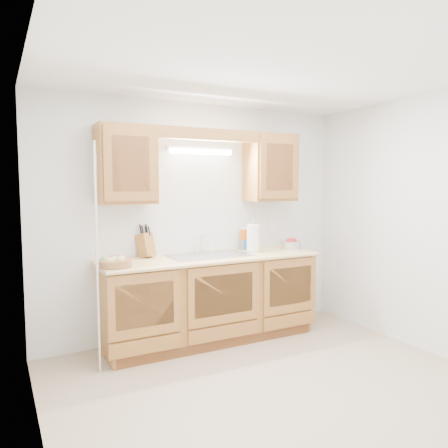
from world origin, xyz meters
TOP-DOWN VIEW (x-y plane):
  - room at (0.00, 0.00)m, footprint 3.52×3.50m
  - base_cabinets at (0.00, 1.20)m, footprint 2.20×0.60m
  - countertop at (0.00, 1.19)m, footprint 2.30×0.63m
  - upper_cabinet_left at (-0.83, 1.33)m, footprint 0.55×0.33m
  - upper_cabinet_right at (0.83, 1.33)m, footprint 0.55×0.33m
  - valance at (0.00, 1.19)m, footprint 2.20×0.05m
  - fluorescent_fixture at (0.00, 1.42)m, footprint 0.76×0.08m
  - sink at (0.00, 1.21)m, footprint 0.84×0.46m
  - wire_shelf_pole at (-1.20, 0.94)m, footprint 0.03×0.03m
  - outlet_plate at (0.95, 1.49)m, footprint 0.08×0.01m
  - fruit_basket at (-1.03, 1.05)m, footprint 0.32×0.32m
  - knife_block at (-0.62, 1.43)m, footprint 0.19×0.23m
  - orange_canister at (0.54, 1.42)m, footprint 0.10×0.10m
  - soap_bottle at (0.54, 1.42)m, footprint 0.09×0.09m
  - sponge at (0.54, 1.44)m, footprint 0.12×0.09m
  - paper_towel at (0.54, 1.23)m, footprint 0.17×0.17m
  - apple_bowl at (1.03, 1.20)m, footprint 0.30×0.30m

SIDE VIEW (x-z plane):
  - base_cabinets at x=0.00m, z-range 0.01..0.87m
  - sink at x=0.00m, z-range 0.65..1.01m
  - countertop at x=0.00m, z-range 0.86..0.90m
  - sponge at x=0.54m, z-range 0.90..0.92m
  - fruit_basket at x=-1.03m, z-range 0.89..0.99m
  - apple_bowl at x=1.03m, z-range 0.89..1.02m
  - soap_bottle at x=0.54m, z-range 0.90..1.07m
  - wire_shelf_pole at x=-1.20m, z-range 0.00..2.00m
  - orange_canister at x=0.54m, z-range 0.90..1.15m
  - knife_block at x=-0.62m, z-range 0.85..1.20m
  - paper_towel at x=0.54m, z-range 0.87..1.22m
  - outlet_plate at x=0.95m, z-range 1.09..1.21m
  - room at x=0.00m, z-range 0.00..2.50m
  - upper_cabinet_left at x=-0.83m, z-range 1.45..2.20m
  - upper_cabinet_right at x=0.83m, z-range 1.45..2.20m
  - fluorescent_fixture at x=0.00m, z-range 1.96..2.04m
  - valance at x=0.00m, z-range 2.08..2.20m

